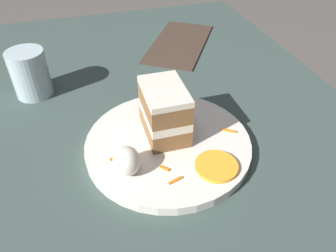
{
  "coord_description": "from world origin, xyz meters",
  "views": [
    {
      "loc": [
        0.43,
        -0.08,
        0.43
      ],
      "look_at": [
        0.02,
        0.04,
        0.09
      ],
      "focal_mm": 35.0,
      "sensor_mm": 36.0,
      "label": 1
    }
  ],
  "objects_px": {
    "plate": "(168,144)",
    "drinking_glass": "(31,76)",
    "orange_garnish": "(216,166)",
    "cake_slice": "(165,113)",
    "menu_card": "(179,43)",
    "cream_dollop": "(127,161)"
  },
  "relations": [
    {
      "from": "cake_slice",
      "to": "orange_garnish",
      "type": "xyz_separation_m",
      "value": [
        0.1,
        0.05,
        -0.04
      ]
    },
    {
      "from": "orange_garnish",
      "to": "menu_card",
      "type": "relative_size",
      "value": 0.25
    },
    {
      "from": "drinking_glass",
      "to": "cake_slice",
      "type": "bearing_deg",
      "value": 44.82
    },
    {
      "from": "cream_dollop",
      "to": "orange_garnish",
      "type": "distance_m",
      "value": 0.14
    },
    {
      "from": "drinking_glass",
      "to": "orange_garnish",
      "type": "bearing_deg",
      "value": 40.38
    },
    {
      "from": "cake_slice",
      "to": "orange_garnish",
      "type": "bearing_deg",
      "value": 118.35
    },
    {
      "from": "plate",
      "to": "menu_card",
      "type": "distance_m",
      "value": 0.42
    },
    {
      "from": "drinking_glass",
      "to": "menu_card",
      "type": "relative_size",
      "value": 0.36
    },
    {
      "from": "drinking_glass",
      "to": "cream_dollop",
      "type": "bearing_deg",
      "value": 25.96
    },
    {
      "from": "plate",
      "to": "orange_garnish",
      "type": "height_order",
      "value": "orange_garnish"
    },
    {
      "from": "plate",
      "to": "drinking_glass",
      "type": "bearing_deg",
      "value": -137.53
    },
    {
      "from": "cream_dollop",
      "to": "drinking_glass",
      "type": "height_order",
      "value": "drinking_glass"
    },
    {
      "from": "plate",
      "to": "drinking_glass",
      "type": "xyz_separation_m",
      "value": [
        -0.25,
        -0.23,
        0.03
      ]
    },
    {
      "from": "plate",
      "to": "menu_card",
      "type": "height_order",
      "value": "plate"
    },
    {
      "from": "orange_garnish",
      "to": "cream_dollop",
      "type": "bearing_deg",
      "value": -103.39
    },
    {
      "from": "cream_dollop",
      "to": "drinking_glass",
      "type": "distance_m",
      "value": 0.33
    },
    {
      "from": "menu_card",
      "to": "cake_slice",
      "type": "bearing_deg",
      "value": 100.9
    },
    {
      "from": "cream_dollop",
      "to": "orange_garnish",
      "type": "relative_size",
      "value": 0.68
    },
    {
      "from": "cake_slice",
      "to": "drinking_glass",
      "type": "relative_size",
      "value": 1.04
    },
    {
      "from": "orange_garnish",
      "to": "drinking_glass",
      "type": "xyz_separation_m",
      "value": [
        -0.33,
        -0.28,
        0.02
      ]
    },
    {
      "from": "orange_garnish",
      "to": "drinking_glass",
      "type": "relative_size",
      "value": 0.7
    },
    {
      "from": "cake_slice",
      "to": "cream_dollop",
      "type": "height_order",
      "value": "cake_slice"
    }
  ]
}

